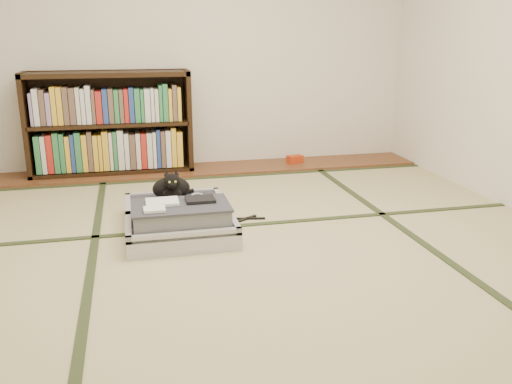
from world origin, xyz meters
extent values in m
plane|color=#C9BC86|center=(0.00, 0.00, 0.00)|extent=(4.50, 4.50, 0.00)
cube|color=brown|center=(0.00, 2.00, 0.01)|extent=(4.00, 0.50, 0.02)
cube|color=#BB320F|center=(0.84, 2.03, 0.06)|extent=(0.17, 0.13, 0.07)
plane|color=silver|center=(0.00, 2.25, 1.20)|extent=(4.00, 0.00, 4.00)
cube|color=#2D381E|center=(-1.00, 0.00, 0.00)|extent=(0.05, 4.50, 0.01)
cube|color=#2D381E|center=(1.00, 0.00, 0.00)|extent=(0.05, 4.50, 0.01)
cube|color=#2D381E|center=(0.00, 0.40, 0.00)|extent=(4.00, 0.05, 0.01)
cube|color=#2D381E|center=(0.00, 1.70, 0.00)|extent=(4.00, 0.05, 0.01)
cube|color=black|center=(-1.62, 2.07, 0.47)|extent=(0.04, 0.33, 0.94)
cube|color=black|center=(-0.20, 2.07, 0.47)|extent=(0.04, 0.33, 0.94)
cube|color=black|center=(-0.91, 2.07, 0.03)|extent=(1.46, 0.33, 0.04)
cube|color=black|center=(-0.91, 2.07, 0.91)|extent=(1.46, 0.33, 0.04)
cube|color=black|center=(-0.91, 2.07, 0.47)|extent=(1.40, 0.33, 0.03)
cube|color=black|center=(-0.91, 2.23, 0.47)|extent=(1.46, 0.02, 0.94)
cube|color=gray|center=(-0.91, 2.05, 0.25)|extent=(1.31, 0.23, 0.40)
cube|color=gray|center=(-0.91, 2.05, 0.66)|extent=(1.31, 0.23, 0.35)
cube|color=silver|center=(-0.46, 0.20, 0.06)|extent=(0.68, 0.45, 0.12)
cube|color=#33323B|center=(-0.46, 0.20, 0.09)|extent=(0.61, 0.38, 0.09)
cube|color=silver|center=(-0.46, -0.01, 0.12)|extent=(0.68, 0.04, 0.05)
cube|color=silver|center=(-0.46, 0.40, 0.12)|extent=(0.68, 0.04, 0.05)
cube|color=silver|center=(-0.79, 0.20, 0.12)|extent=(0.04, 0.45, 0.05)
cube|color=silver|center=(-0.14, 0.20, 0.12)|extent=(0.04, 0.45, 0.05)
cube|color=silver|center=(-0.46, 0.65, 0.06)|extent=(0.68, 0.45, 0.12)
cube|color=#33323B|center=(-0.46, 0.65, 0.09)|extent=(0.61, 0.38, 0.09)
cube|color=silver|center=(-0.46, 0.44, 0.12)|extent=(0.68, 0.04, 0.05)
cube|color=silver|center=(-0.46, 0.86, 0.12)|extent=(0.68, 0.04, 0.05)
cube|color=silver|center=(-0.79, 0.65, 0.12)|extent=(0.04, 0.45, 0.05)
cube|color=silver|center=(-0.14, 0.65, 0.12)|extent=(0.04, 0.45, 0.05)
cylinder|color=black|center=(-0.46, 0.42, 0.13)|extent=(0.61, 0.02, 0.02)
cube|color=gray|center=(-0.46, 0.20, 0.17)|extent=(0.58, 0.35, 0.12)
cube|color=#35363C|center=(-0.46, 0.20, 0.24)|extent=(0.60, 0.37, 0.01)
cube|color=silver|center=(-0.57, 0.24, 0.26)|extent=(0.20, 0.16, 0.02)
cube|color=black|center=(-0.34, 0.24, 0.26)|extent=(0.18, 0.15, 0.02)
cube|color=silver|center=(-0.63, 0.10, 0.26)|extent=(0.13, 0.11, 0.02)
cube|color=white|center=(-0.66, -0.02, 0.07)|extent=(0.05, 0.01, 0.04)
cube|color=white|center=(-0.55, -0.02, 0.05)|extent=(0.05, 0.01, 0.03)
cube|color=orange|center=(-0.24, -0.02, 0.07)|extent=(0.05, 0.01, 0.03)
cube|color=#197F33|center=(-0.30, -0.02, 0.08)|extent=(0.04, 0.01, 0.03)
ellipsoid|color=black|center=(-0.48, 0.70, 0.21)|extent=(0.26, 0.17, 0.16)
ellipsoid|color=black|center=(-0.48, 0.62, 0.19)|extent=(0.13, 0.09, 0.09)
ellipsoid|color=black|center=(-0.48, 0.59, 0.29)|extent=(0.11, 0.10, 0.11)
sphere|color=black|center=(-0.48, 0.55, 0.28)|extent=(0.05, 0.05, 0.05)
cone|color=black|center=(-0.52, 0.61, 0.35)|extent=(0.04, 0.05, 0.05)
cone|color=black|center=(-0.45, 0.61, 0.35)|extent=(0.04, 0.05, 0.05)
sphere|color=#A5BF33|center=(-0.50, 0.55, 0.30)|extent=(0.02, 0.02, 0.02)
sphere|color=#A5BF33|center=(-0.46, 0.55, 0.30)|extent=(0.02, 0.02, 0.02)
cylinder|color=black|center=(-0.39, 0.78, 0.15)|extent=(0.16, 0.10, 0.03)
torus|color=white|center=(-0.30, 0.72, 0.14)|extent=(0.09, 0.09, 0.01)
torus|color=white|center=(-0.30, 0.71, 0.15)|extent=(0.08, 0.08, 0.01)
cube|color=black|center=(-0.09, 0.45, 0.01)|extent=(0.38, 0.25, 0.01)
cube|color=black|center=(-0.22, 0.51, 0.01)|extent=(0.12, 0.19, 0.01)
cube|color=black|center=(0.04, 0.51, 0.01)|extent=(0.22, 0.06, 0.01)
cylinder|color=black|center=(-0.09, 0.60, 0.01)|extent=(0.04, 0.07, 0.01)
camera|label=1|loc=(-0.73, -3.00, 1.27)|focal=38.00mm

